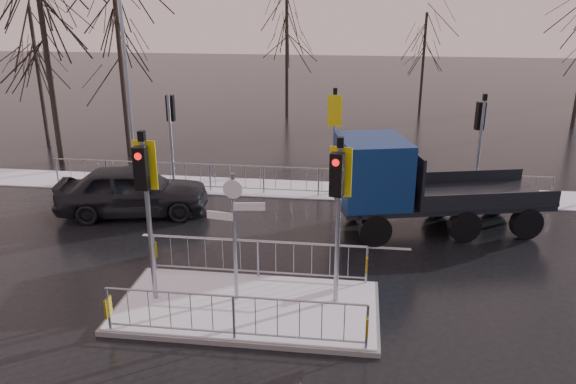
# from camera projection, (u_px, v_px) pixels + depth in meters

# --- Properties ---
(ground) EXTENTS (120.00, 120.00, 0.00)m
(ground) POSITION_uv_depth(u_px,v_px,m) (248.00, 309.00, 12.96)
(ground) COLOR black
(ground) RESTS_ON ground
(snow_verge) EXTENTS (30.00, 2.00, 0.04)m
(snow_verge) POSITION_uv_depth(u_px,v_px,m) (293.00, 189.00, 21.01)
(snow_verge) COLOR white
(snow_verge) RESTS_ON ground
(lane_markings) EXTENTS (8.00, 11.38, 0.01)m
(lane_markings) POSITION_uv_depth(u_px,v_px,m) (245.00, 317.00, 12.65)
(lane_markings) COLOR silver
(lane_markings) RESTS_ON ground
(traffic_island) EXTENTS (6.00, 3.04, 4.15)m
(traffic_island) POSITION_uv_depth(u_px,v_px,m) (247.00, 294.00, 12.84)
(traffic_island) COLOR slate
(traffic_island) RESTS_ON ground
(far_kerb_fixtures) EXTENTS (18.00, 0.65, 3.83)m
(far_kerb_fixtures) POSITION_uv_depth(u_px,v_px,m) (299.00, 168.00, 20.17)
(far_kerb_fixtures) COLOR gray
(far_kerb_fixtures) RESTS_ON ground
(car_far_lane) EXTENTS (5.16, 2.92, 1.66)m
(car_far_lane) POSITION_uv_depth(u_px,v_px,m) (133.00, 190.00, 18.39)
(car_far_lane) COLOR black
(car_far_lane) RESTS_ON ground
(flatbed_truck) EXTENTS (6.70, 3.76, 2.93)m
(flatbed_truck) POSITION_uv_depth(u_px,v_px,m) (401.00, 183.00, 16.82)
(flatbed_truck) COLOR black
(flatbed_truck) RESTS_ON ground
(tree_near_a) EXTENTS (4.75, 4.75, 8.97)m
(tree_near_a) POSITION_uv_depth(u_px,v_px,m) (41.00, 16.00, 22.53)
(tree_near_a) COLOR black
(tree_near_a) RESTS_ON ground
(tree_near_b) EXTENTS (4.00, 4.00, 7.55)m
(tree_near_b) POSITION_uv_depth(u_px,v_px,m) (119.00, 38.00, 23.95)
(tree_near_b) COLOR black
(tree_near_b) RESTS_ON ground
(tree_near_c) EXTENTS (3.50, 3.50, 6.61)m
(tree_near_c) POSITION_uv_depth(u_px,v_px,m) (35.00, 51.00, 25.64)
(tree_near_c) COLOR black
(tree_near_c) RESTS_ON ground
(tree_far_a) EXTENTS (3.75, 3.75, 7.08)m
(tree_far_a) POSITION_uv_depth(u_px,v_px,m) (287.00, 34.00, 32.22)
(tree_far_a) COLOR black
(tree_far_a) RESTS_ON ground
(tree_far_b) EXTENTS (3.25, 3.25, 6.14)m
(tree_far_b) POSITION_uv_depth(u_px,v_px,m) (424.00, 44.00, 33.32)
(tree_far_b) COLOR black
(tree_far_b) RESTS_ON ground
(street_lamp_left) EXTENTS (1.25, 0.18, 8.20)m
(street_lamp_left) POSITION_uv_depth(u_px,v_px,m) (127.00, 62.00, 21.16)
(street_lamp_left) COLOR gray
(street_lamp_left) RESTS_ON ground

